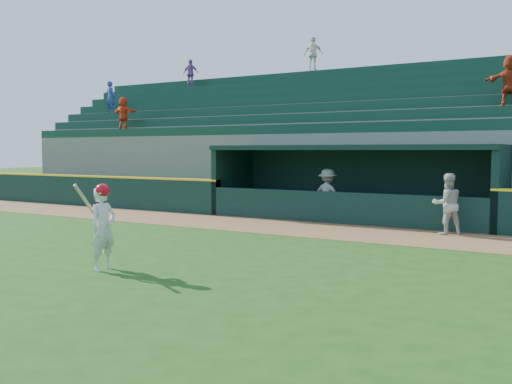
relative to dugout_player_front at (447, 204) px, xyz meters
The scene contains 9 objects.
ground 6.89m from the dugout_player_front, 120.74° to the right, with size 120.00×120.00×0.00m, color #1E4611.
warning_track 3.72m from the dugout_player_front, 164.40° to the right, with size 40.00×3.00×0.01m, color brown.
field_wall_left 15.76m from the dugout_player_front, behind, with size 15.50×0.30×1.20m, color black.
wall_stripe_left 15.76m from the dugout_player_front, behind, with size 15.50×0.32×0.06m, color yellow.
dugout_player_front is the anchor object (origin of this frame).
dugout_player_inside 4.25m from the dugout_player_front, 162.90° to the left, with size 1.09×0.63×1.69m, color #9C9D98.
dugout 4.13m from the dugout_player_front, 148.65° to the left, with size 9.40×2.80×2.46m.
stands 7.70m from the dugout_player_front, 117.56° to the left, with size 34.50×6.25×7.58m.
batter_at_plate 9.32m from the dugout_player_front, 119.66° to the right, with size 0.51×0.76×1.67m.
Camera 1 is at (6.91, -9.99, 2.28)m, focal length 40.00 mm.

